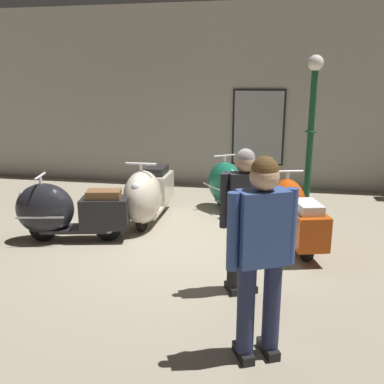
{
  "coord_description": "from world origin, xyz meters",
  "views": [
    {
      "loc": [
        1.4,
        -5.44,
        2.27
      ],
      "look_at": [
        0.16,
        1.04,
        0.56
      ],
      "focal_mm": 39.7,
      "sensor_mm": 36.0,
      "label": 1
    }
  ],
  "objects": [
    {
      "name": "ground_plane",
      "position": [
        0.0,
        0.0,
        0.0
      ],
      "size": [
        60.0,
        60.0,
        0.0
      ],
      "primitive_type": "plane",
      "color": "gray"
    },
    {
      "name": "showroom_back_wall",
      "position": [
        0.18,
        4.01,
        1.95
      ],
      "size": [
        18.0,
        0.63,
        3.9
      ],
      "color": "#ADA89E",
      "rests_on": "ground"
    },
    {
      "name": "scooter_0",
      "position": [
        -1.55,
        0.01,
        0.45
      ],
      "size": [
        1.68,
        0.8,
        0.99
      ],
      "rotation": [
        0.0,
        0.0,
        -2.93
      ],
      "color": "black",
      "rests_on": "ground"
    },
    {
      "name": "scooter_1",
      "position": [
        -0.57,
        0.98,
        0.49
      ],
      "size": [
        0.59,
        1.78,
        1.08
      ],
      "rotation": [
        0.0,
        0.0,
        -1.55
      ],
      "color": "black",
      "rests_on": "ground"
    },
    {
      "name": "scooter_2",
      "position": [
        0.74,
        1.86,
        0.46
      ],
      "size": [
        1.38,
        1.58,
        1.01
      ],
      "rotation": [
        0.0,
        0.0,
        2.24
      ],
      "color": "black",
      "rests_on": "ground"
    },
    {
      "name": "scooter_3",
      "position": [
        1.72,
        0.57,
        0.46
      ],
      "size": [
        0.89,
        1.72,
        1.01
      ],
      "rotation": [
        0.0,
        0.0,
        1.84
      ],
      "color": "black",
      "rests_on": "ground"
    },
    {
      "name": "lamppost",
      "position": [
        2.05,
        2.25,
        1.44
      ],
      "size": [
        0.28,
        0.28,
        2.72
      ],
      "color": "#144728",
      "rests_on": "ground"
    },
    {
      "name": "visitor_0",
      "position": [
        1.13,
        -1.09,
        0.93
      ],
      "size": [
        0.5,
        0.37,
        1.61
      ],
      "rotation": [
        0.0,
        0.0,
        2.04
      ],
      "color": "black",
      "rests_on": "ground"
    },
    {
      "name": "visitor_1",
      "position": [
        1.35,
        -2.24,
        1.0
      ],
      "size": [
        0.54,
        0.4,
        1.74
      ],
      "rotation": [
        0.0,
        0.0,
        2.02
      ],
      "color": "black",
      "rests_on": "ground"
    }
  ]
}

